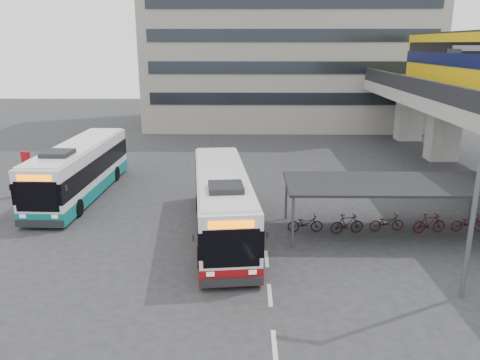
{
  "coord_description": "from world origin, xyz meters",
  "views": [
    {
      "loc": [
        1.62,
        -18.28,
        8.88
      ],
      "look_at": [
        1.29,
        5.19,
        2.0
      ],
      "focal_mm": 35.0,
      "sensor_mm": 36.0,
      "label": 1
    }
  ],
  "objects_px": {
    "bus_main": "(222,203)",
    "pedestrian": "(217,227)",
    "lamp_post": "(477,163)",
    "bus_teal": "(80,170)"
  },
  "relations": [
    {
      "from": "bus_main",
      "to": "pedestrian",
      "type": "bearing_deg",
      "value": -105.28
    },
    {
      "from": "bus_teal",
      "to": "pedestrian",
      "type": "bearing_deg",
      "value": -37.49
    },
    {
      "from": "lamp_post",
      "to": "pedestrian",
      "type": "bearing_deg",
      "value": 163.53
    },
    {
      "from": "bus_main",
      "to": "lamp_post",
      "type": "relative_size",
      "value": 1.29
    },
    {
      "from": "bus_main",
      "to": "bus_teal",
      "type": "bearing_deg",
      "value": 140.09
    },
    {
      "from": "pedestrian",
      "to": "lamp_post",
      "type": "xyz_separation_m",
      "value": [
        9.06,
        -4.69,
        4.28
      ]
    },
    {
      "from": "pedestrian",
      "to": "lamp_post",
      "type": "relative_size",
      "value": 0.17
    },
    {
      "from": "bus_teal",
      "to": "lamp_post",
      "type": "height_order",
      "value": "lamp_post"
    },
    {
      "from": "pedestrian",
      "to": "bus_teal",
      "type": "bearing_deg",
      "value": 73.5
    },
    {
      "from": "bus_teal",
      "to": "pedestrian",
      "type": "relative_size",
      "value": 7.51
    }
  ]
}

